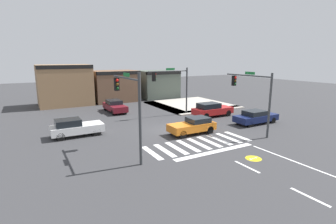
# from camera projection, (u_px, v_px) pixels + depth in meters

# --- Properties ---
(ground_plane) EXTENTS (120.00, 120.00, 0.00)m
(ground_plane) POSITION_uv_depth(u_px,v_px,m) (170.00, 130.00, 23.81)
(ground_plane) COLOR #353538
(crosswalk_near) EXTENTS (8.55, 2.96, 0.01)m
(crosswalk_near) POSITION_uv_depth(u_px,v_px,m) (199.00, 144.00, 19.97)
(crosswalk_near) COLOR silver
(crosswalk_near) RESTS_ON ground_plane
(lane_markings) EXTENTS (6.80, 20.25, 0.01)m
(lane_markings) POSITION_uv_depth(u_px,v_px,m) (296.00, 179.00, 14.08)
(lane_markings) COLOR white
(lane_markings) RESTS_ON ground_plane
(bike_detector_marking) EXTENTS (1.06, 1.06, 0.01)m
(bike_detector_marking) POSITION_uv_depth(u_px,v_px,m) (253.00, 158.00, 17.01)
(bike_detector_marking) COLOR yellow
(bike_detector_marking) RESTS_ON ground_plane
(curb_corner_northeast) EXTENTS (10.00, 10.60, 0.15)m
(curb_corner_northeast) POSITION_uv_depth(u_px,v_px,m) (189.00, 105.00, 35.90)
(curb_corner_northeast) COLOR #B2AA9E
(curb_corner_northeast) RESTS_ON ground_plane
(storefront_row) EXTENTS (21.18, 5.55, 5.67)m
(storefront_row) POSITION_uv_depth(u_px,v_px,m) (110.00, 85.00, 39.15)
(storefront_row) COLOR #93704C
(storefront_row) RESTS_ON ground_plane
(traffic_signal_southeast) EXTENTS (0.32, 5.28, 5.38)m
(traffic_signal_southeast) POSITION_uv_depth(u_px,v_px,m) (252.00, 90.00, 22.39)
(traffic_signal_southeast) COLOR #383A3D
(traffic_signal_southeast) RESTS_ON ground_plane
(traffic_signal_northeast) EXTENTS (5.02, 0.32, 5.48)m
(traffic_signal_northeast) POSITION_uv_depth(u_px,v_px,m) (173.00, 82.00, 29.04)
(traffic_signal_northeast) COLOR #383A3D
(traffic_signal_northeast) RESTS_ON ground_plane
(traffic_signal_southwest) EXTENTS (0.32, 4.80, 5.73)m
(traffic_signal_southwest) POSITION_uv_depth(u_px,v_px,m) (129.00, 99.00, 16.82)
(traffic_signal_southwest) COLOR #383A3D
(traffic_signal_southwest) RESTS_ON ground_plane
(car_orange) EXTENTS (4.17, 1.76, 1.41)m
(car_orange) POSITION_uv_depth(u_px,v_px,m) (193.00, 126.00, 22.55)
(car_orange) COLOR orange
(car_orange) RESTS_ON ground_plane
(car_red) EXTENTS (4.68, 1.86, 1.59)m
(car_red) POSITION_uv_depth(u_px,v_px,m) (212.00, 110.00, 29.15)
(car_red) COLOR red
(car_red) RESTS_ON ground_plane
(car_white) EXTENTS (4.28, 1.81, 1.53)m
(car_white) POSITION_uv_depth(u_px,v_px,m) (75.00, 127.00, 21.77)
(car_white) COLOR white
(car_white) RESTS_ON ground_plane
(car_maroon) EXTENTS (1.79, 4.76, 1.46)m
(car_maroon) POSITION_uv_depth(u_px,v_px,m) (115.00, 106.00, 31.72)
(car_maroon) COLOR maroon
(car_maroon) RESTS_ON ground_plane
(car_navy) EXTENTS (4.73, 1.83, 1.36)m
(car_navy) POSITION_uv_depth(u_px,v_px,m) (256.00, 117.00, 26.02)
(car_navy) COLOR #141E4C
(car_navy) RESTS_ON ground_plane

